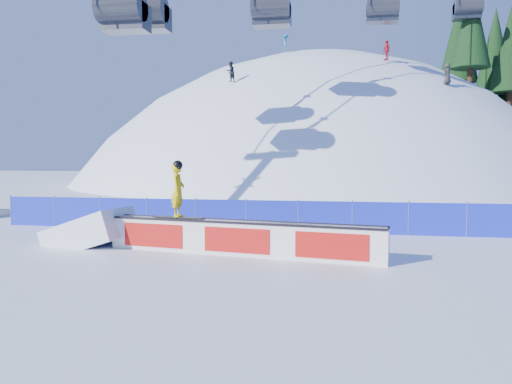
# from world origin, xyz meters

# --- Properties ---
(ground) EXTENTS (160.00, 160.00, 0.00)m
(ground) POSITION_xyz_m (0.00, 0.00, 0.00)
(ground) COLOR white
(ground) RESTS_ON ground
(snow_hill) EXTENTS (64.00, 64.00, 64.00)m
(snow_hill) POSITION_xyz_m (0.00, 42.00, -18.00)
(snow_hill) COLOR white
(snow_hill) RESTS_ON ground
(safety_fence) EXTENTS (22.05, 0.05, 1.30)m
(safety_fence) POSITION_xyz_m (0.00, 4.50, 0.60)
(safety_fence) COLOR #1626C5
(safety_fence) RESTS_ON ground
(rail_box) EXTENTS (8.35, 1.97, 1.00)m
(rail_box) POSITION_xyz_m (-0.28, -0.11, 0.49)
(rail_box) COLOR white
(rail_box) RESTS_ON ground
(snow_ramp) EXTENTS (2.98, 2.14, 1.71)m
(snow_ramp) POSITION_xyz_m (-5.43, 0.76, 0.00)
(snow_ramp) COLOR white
(snow_ramp) RESTS_ON ground
(snowboarder) EXTENTS (1.69, 0.61, 1.74)m
(snowboarder) POSITION_xyz_m (-2.25, 0.22, 1.86)
(snowboarder) COLOR black
(snowboarder) RESTS_ON rail_box
(distant_skiers) EXTENTS (18.08, 9.90, 6.07)m
(distant_skiers) POSITION_xyz_m (0.89, 30.11, 11.47)
(distant_skiers) COLOR black
(distant_skiers) RESTS_ON ground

